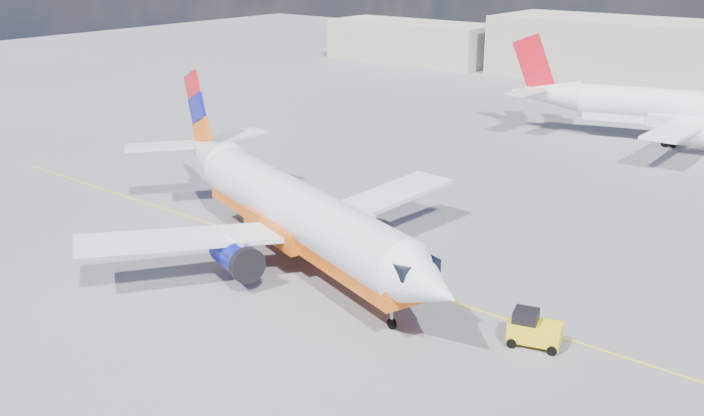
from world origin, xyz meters
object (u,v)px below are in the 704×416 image
Objects in this scene: second_jet at (684,109)px; traffic_cone at (309,243)px; main_jet at (291,209)px; gse_tug at (533,329)px.

second_jet is 42.20m from traffic_cone.
second_jet is 50.07× the size of traffic_cone.
main_jet reaches higher than traffic_cone.
traffic_cone is (-0.50, 2.02, -2.81)m from main_jet.
traffic_cone is at bearing -118.84° from second_jet.
second_jet is (8.54, 43.14, 0.02)m from main_jet.
gse_tug is (7.09, -43.64, -2.33)m from second_jet.
main_jet is at bearing -76.21° from traffic_cone.
main_jet is at bearing -117.65° from second_jet.
gse_tug reaches higher than traffic_cone.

